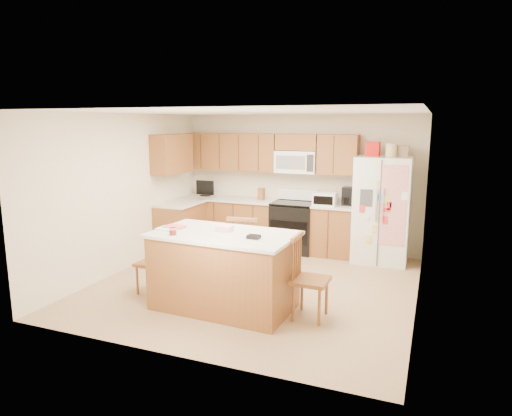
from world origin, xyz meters
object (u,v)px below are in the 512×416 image
at_px(windsor_chair_left, 153,263).
at_px(stove, 294,226).
at_px(refrigerator, 382,209).
at_px(windsor_chair_right, 308,279).
at_px(island, 224,270).
at_px(windsor_chair_back, 245,254).

bearing_deg(windsor_chair_left, stove, 66.29).
height_order(refrigerator, windsor_chair_right, refrigerator).
relative_size(island, windsor_chair_left, 2.01).
xyz_separation_m(refrigerator, island, (-1.64, -2.79, -0.42)).
height_order(refrigerator, windsor_chair_back, refrigerator).
distance_m(island, windsor_chair_left, 1.15).
xyz_separation_m(stove, windsor_chair_right, (1.02, -2.77, 0.01)).
height_order(stove, windsor_chair_right, stove).
xyz_separation_m(refrigerator, windsor_chair_left, (-2.78, -2.69, -0.49)).
bearing_deg(windsor_chair_left, refrigerator, 44.03).
distance_m(stove, windsor_chair_right, 2.95).
distance_m(windsor_chair_back, windsor_chair_right, 1.30).
relative_size(island, windsor_chair_back, 1.73).
bearing_deg(refrigerator, windsor_chair_back, -129.25).
bearing_deg(refrigerator, windsor_chair_left, -135.97).
bearing_deg(windsor_chair_right, stove, 110.33).
relative_size(windsor_chair_left, windsor_chair_back, 0.86).
bearing_deg(windsor_chair_right, island, -175.34).
xyz_separation_m(stove, windsor_chair_back, (-0.09, -2.10, 0.03)).
bearing_deg(windsor_chair_right, refrigerator, 78.58).
xyz_separation_m(windsor_chair_left, windsor_chair_right, (2.23, -0.02, 0.05)).
xyz_separation_m(windsor_chair_back, windsor_chair_right, (1.12, -0.67, -0.02)).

